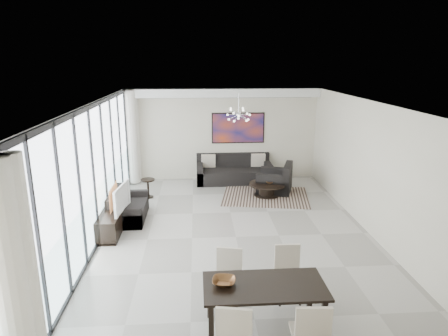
{
  "coord_description": "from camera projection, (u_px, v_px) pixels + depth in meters",
  "views": [
    {
      "loc": [
        -0.82,
        -8.01,
        3.79
      ],
      "look_at": [
        -0.18,
        1.18,
        1.25
      ],
      "focal_mm": 32.0,
      "sensor_mm": 36.0,
      "label": 1
    }
  ],
  "objects": [
    {
      "name": "window_wall",
      "position": [
        98.0,
        175.0,
        8.18
      ],
      "size": [
        0.37,
        8.95,
        2.9
      ],
      "color": "silver",
      "rests_on": "floor"
    },
    {
      "name": "side_table",
      "position": [
        148.0,
        185.0,
        11.16
      ],
      "size": [
        0.39,
        0.39,
        0.54
      ],
      "color": "black",
      "rests_on": "floor"
    },
    {
      "name": "coffee_table",
      "position": [
        267.0,
        189.0,
        11.35
      ],
      "size": [
        1.03,
        1.03,
        0.36
      ],
      "color": "black",
      "rests_on": "floor"
    },
    {
      "name": "bowl_coffee",
      "position": [
        270.0,
        182.0,
        11.3
      ],
      "size": [
        0.25,
        0.25,
        0.08
      ],
      "primitive_type": "imported",
      "rotation": [
        0.0,
        0.0,
        -0.04
      ],
      "color": "brown",
      "rests_on": "coffee_table"
    },
    {
      "name": "bowl_dining",
      "position": [
        224.0,
        282.0,
        5.6
      ],
      "size": [
        0.38,
        0.38,
        0.08
      ],
      "primitive_type": "imported",
      "rotation": [
        0.0,
        0.0,
        -0.16
      ],
      "color": "brown",
      "rests_on": "dining_table"
    },
    {
      "name": "television",
      "position": [
        117.0,
        198.0,
        8.85
      ],
      "size": [
        0.27,
        1.03,
        0.59
      ],
      "primitive_type": "imported",
      "rotation": [
        0.0,
        0.0,
        1.44
      ],
      "color": "gray",
      "rests_on": "tv_console"
    },
    {
      "name": "dining_chair_ne",
      "position": [
        288.0,
        269.0,
        6.43
      ],
      "size": [
        0.42,
        0.42,
        0.9
      ],
      "color": "beige",
      "rests_on": "floor"
    },
    {
      "name": "dining_chair_sw",
      "position": [
        234.0,
        332.0,
        4.88
      ],
      "size": [
        0.51,
        0.51,
        0.95
      ],
      "color": "beige",
      "rests_on": "floor"
    },
    {
      "name": "chandelier",
      "position": [
        239.0,
        115.0,
        10.56
      ],
      "size": [
        0.66,
        0.66,
        0.71
      ],
      "color": "silver",
      "rests_on": "room_shell"
    },
    {
      "name": "painting",
      "position": [
        238.0,
        128.0,
        12.65
      ],
      "size": [
        1.68,
        0.04,
        0.98
      ],
      "primitive_type": "cube",
      "color": "#B93E19",
      "rests_on": "room_shell"
    },
    {
      "name": "dining_table",
      "position": [
        264.0,
        290.0,
        5.62
      ],
      "size": [
        1.72,
        0.86,
        0.72
      ],
      "color": "black",
      "rests_on": "floor"
    },
    {
      "name": "sofa_main",
      "position": [
        234.0,
        173.0,
        12.62
      ],
      "size": [
        2.34,
        0.96,
        0.85
      ],
      "color": "black",
      "rests_on": "floor"
    },
    {
      "name": "armchair",
      "position": [
        276.0,
        182.0,
        11.7
      ],
      "size": [
        1.22,
        1.25,
        0.84
      ],
      "color": "black",
      "rests_on": "floor"
    },
    {
      "name": "soffit",
      "position": [
        223.0,
        93.0,
        12.16
      ],
      "size": [
        5.98,
        0.4,
        0.26
      ],
      "primitive_type": "cube",
      "color": "white",
      "rests_on": "room_shell"
    },
    {
      "name": "dining_chair_nw",
      "position": [
        229.0,
        273.0,
        6.31
      ],
      "size": [
        0.49,
        0.49,
        0.89
      ],
      "color": "beige",
      "rests_on": "floor"
    },
    {
      "name": "loveseat",
      "position": [
        127.0,
        209.0,
        9.69
      ],
      "size": [
        0.8,
        1.42,
        0.71
      ],
      "color": "black",
      "rests_on": "floor"
    },
    {
      "name": "rug",
      "position": [
        265.0,
        196.0,
        11.33
      ],
      "size": [
        2.65,
        2.2,
        0.01
      ],
      "primitive_type": "cube",
      "rotation": [
        0.0,
        0.0,
        -0.17
      ],
      "color": "black",
      "rests_on": "floor"
    },
    {
      "name": "tv_console",
      "position": [
        112.0,
        220.0,
        9.01
      ],
      "size": [
        0.45,
        1.6,
        0.5
      ],
      "primitive_type": "cube",
      "color": "black",
      "rests_on": "floor"
    },
    {
      "name": "room_shell",
      "position": [
        258.0,
        173.0,
        8.4
      ],
      "size": [
        6.0,
        9.0,
        2.9
      ],
      "color": "#A8A39B",
      "rests_on": "ground"
    },
    {
      "name": "dining_chair_se",
      "position": [
        311.0,
        332.0,
        4.9
      ],
      "size": [
        0.47,
        0.47,
        0.95
      ],
      "color": "beige",
      "rests_on": "floor"
    }
  ]
}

